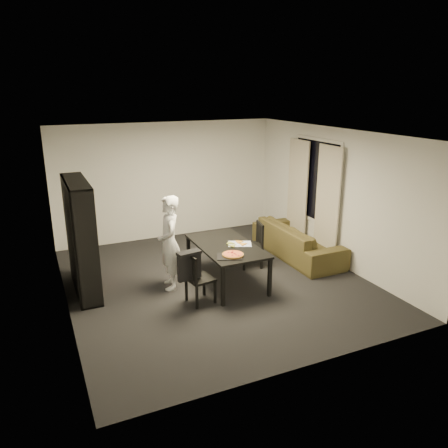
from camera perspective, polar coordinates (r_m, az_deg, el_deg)
name	(u,v)px	position (r m, az deg, el deg)	size (l,w,h in m)	color
room	(215,211)	(7.41, -1.15, 1.69)	(5.01, 5.51, 2.61)	black
window_pane	(316,181)	(9.08, 11.94, 5.55)	(0.02, 1.40, 1.60)	black
window_frame	(316,181)	(9.08, 11.92, 5.55)	(0.03, 1.52, 1.72)	white
curtain_left	(327,204)	(8.70, 13.34, 2.59)	(0.03, 0.70, 2.25)	beige
curtain_right	(297,193)	(9.52, 9.57, 4.07)	(0.03, 0.70, 2.25)	beige
bookshelf	(81,237)	(7.57, -18.18, -1.64)	(0.35, 1.50, 1.90)	black
dining_table	(226,248)	(7.59, 0.31, -3.18)	(0.93, 1.68, 0.70)	black
chair_left	(196,275)	(6.93, -3.69, -6.72)	(0.45, 0.45, 0.84)	black
chair_right	(255,242)	(8.36, 4.04, -2.30)	(0.47, 0.47, 0.87)	black
draped_jacket	(189,264)	(6.79, -4.56, -5.27)	(0.40, 0.22, 0.46)	black
person	(169,243)	(7.40, -7.14, -2.45)	(0.59, 0.39, 1.62)	white
baking_tray	(229,256)	(7.05, 0.71, -4.25)	(0.40, 0.32, 0.01)	black
pepperoni_pizza	(233,254)	(7.07, 1.18, -4.00)	(0.35, 0.35, 0.03)	#A26B2F
kitchen_towel	(240,244)	(7.61, 2.06, -2.62)	(0.40, 0.30, 0.01)	white
pizza_slices	(236,244)	(7.59, 1.56, -2.58)	(0.37, 0.31, 0.01)	gold
sofa	(297,240)	(9.02, 9.55, -2.12)	(2.26, 0.88, 0.66)	#3B3C18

